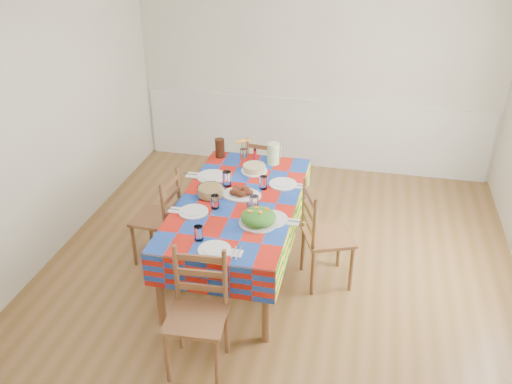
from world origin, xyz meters
The scene contains 22 objects.
room centered at (0.00, 0.00, 1.35)m, with size 4.58×5.08×2.78m.
wainscot centered at (0.00, 2.48, 0.49)m, with size 4.41×0.06×0.92m.
dining_table centered at (-0.37, 0.06, 0.68)m, with size 1.06×1.97×0.77m.
setting_near_head centered at (-0.41, -0.72, 0.79)m, with size 0.42×0.28×0.13m.
setting_left_near centered at (-0.65, -0.21, 0.79)m, with size 0.47×0.28×0.12m.
setting_left_far centered at (-0.68, 0.38, 0.80)m, with size 0.55×0.33×0.14m.
setting_right_near centered at (-0.08, -0.17, 0.80)m, with size 0.53×0.31×0.14m.
setting_right_far centered at (-0.09, 0.38, 0.79)m, with size 0.50×0.29×0.13m.
meat_platter centered at (-0.37, 0.13, 0.79)m, with size 0.37×0.27×0.07m.
salad_platter centered at (-0.11, -0.30, 0.82)m, with size 0.33×0.33×0.14m.
pasta_bowl centered at (-0.64, 0.07, 0.81)m, with size 0.24×0.24×0.09m.
cake centered at (-0.36, 0.64, 0.80)m, with size 0.26×0.26×0.07m.
serving_utensils centered at (-0.23, -0.03, 0.77)m, with size 0.15×0.34×0.01m.
flower_vase centered at (-0.53, 0.87, 0.87)m, with size 0.15×0.12×0.24m.
hot_sauce centered at (-0.41, 0.88, 0.84)m, with size 0.04×0.04×0.15m, color red.
green_pitcher centered at (-0.21, 0.87, 0.87)m, with size 0.13×0.13×0.22m, color #C8F2AB.
tea_pitcher centered at (-0.79, 0.90, 0.87)m, with size 0.10×0.10×0.20m, color black.
name_card centered at (-0.35, -0.88, 0.77)m, with size 0.08×0.03×0.02m, color white.
chair_near centered at (-0.38, -1.18, 0.48)m, with size 0.45×0.44×0.97m.
chair_far centered at (-0.38, 1.30, 0.43)m, with size 0.43×0.41×0.87m.
chair_left centered at (-1.16, 0.06, 0.46)m, with size 0.42×0.44×0.94m.
chair_right centered at (0.41, 0.04, 0.49)m, with size 0.55×0.56×0.99m.
Camera 1 is at (0.71, -4.07, 3.17)m, focal length 38.00 mm.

